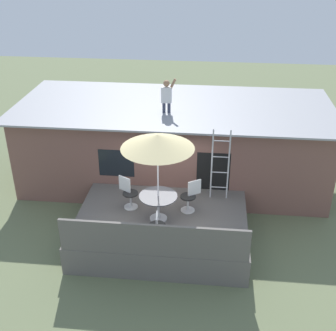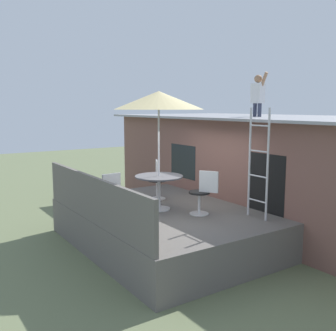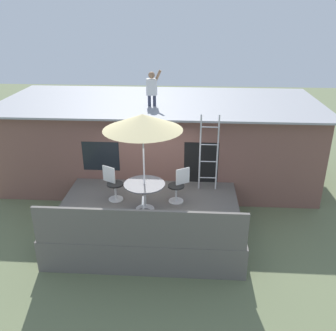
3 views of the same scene
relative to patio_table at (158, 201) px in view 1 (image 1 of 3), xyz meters
The scene contains 11 objects.
ground_plane 1.39m from the patio_table, 61.25° to the left, with size 40.00×40.00×0.00m, color #66704C.
house 3.73m from the patio_table, 88.86° to the left, with size 10.50×4.50×2.76m.
deck 1.00m from the patio_table, 61.25° to the left, with size 4.73×3.50×0.80m, color #605B56.
deck_railing 1.57m from the patio_table, 87.30° to the right, with size 4.63×0.08×0.90m, color #605B56.
patio_table is the anchor object (origin of this frame).
patio_umbrella 1.76m from the patio_table, behind, with size 1.90×1.90×2.54m.
step_ladder 2.15m from the patio_table, 38.24° to the left, with size 0.52×0.04×2.20m.
person_figure 3.63m from the patio_table, 91.74° to the left, with size 0.47×0.20×1.11m.
patio_chair_left 1.07m from the patio_table, 150.06° to the left, with size 0.58×0.44×0.92m.
patio_chair_right 1.00m from the patio_table, 32.47° to the left, with size 0.57×0.45×0.92m.
patio_chair_near 1.06m from the patio_table, 84.45° to the right, with size 0.44×0.62×0.92m.
Camera 1 is at (1.25, -10.20, 7.81)m, focal length 47.37 mm.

